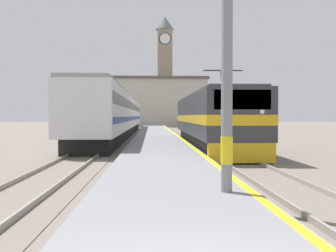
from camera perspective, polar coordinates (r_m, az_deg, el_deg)
name	(u,v)px	position (r m, az deg, el deg)	size (l,w,h in m)	color
ground_plane	(157,140)	(33.30, -1.59, -1.98)	(200.00, 200.00, 0.00)	#70665B
platform	(158,141)	(28.30, -1.44, -2.22)	(3.66, 140.00, 0.36)	slate
rail_track_near	(202,143)	(28.54, 4.97, -2.49)	(2.84, 140.00, 0.16)	#70665B
rail_track_far	(106,143)	(28.50, -9.05, -2.51)	(2.83, 140.00, 0.16)	#70665B
locomotive_train	(210,120)	(24.65, 6.13, 0.86)	(2.92, 17.66, 4.36)	black
passenger_train	(120,115)	(40.95, -7.03, 1.66)	(2.92, 45.06, 3.99)	black
clock_tower	(165,68)	(81.47, -0.47, 8.40)	(3.75, 3.75, 22.40)	gray
station_building	(146,102)	(74.87, -3.26, 3.47)	(23.16, 8.78, 9.22)	#B7B2A3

